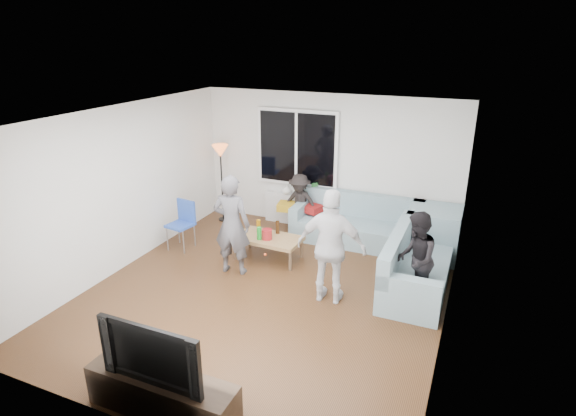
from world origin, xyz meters
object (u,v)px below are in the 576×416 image
at_px(sofa_back_section, 356,220).
at_px(television, 157,349).
at_px(player_left, 232,225).
at_px(coffee_table, 269,248).
at_px(tv_console, 163,394).
at_px(side_chair, 180,226).
at_px(floor_lamp, 222,184).
at_px(player_right, 331,247).
at_px(sofa_right_section, 419,262).
at_px(spectator_right, 415,259).
at_px(spectator_back, 299,204).

bearing_deg(sofa_back_section, television, -97.90).
height_order(sofa_back_section, player_left, player_left).
distance_m(coffee_table, tv_console, 3.58).
distance_m(coffee_table, player_left, 0.94).
xyz_separation_m(side_chair, tv_console, (2.11, -3.30, -0.21)).
relative_size(floor_lamp, player_left, 0.96).
bearing_deg(television, player_right, 72.14).
bearing_deg(sofa_right_section, television, 150.97).
relative_size(sofa_back_section, coffee_table, 2.09).
height_order(side_chair, television, television).
xyz_separation_m(coffee_table, player_left, (-0.32, -0.64, 0.61)).
distance_m(side_chair, player_left, 1.40).
bearing_deg(player_right, coffee_table, -35.37).
bearing_deg(side_chair, floor_lamp, 99.32).
xyz_separation_m(coffee_table, side_chair, (-1.61, -0.24, 0.23)).
height_order(sofa_back_section, floor_lamp, floor_lamp).
xyz_separation_m(side_chair, spectator_right, (4.07, -0.23, 0.25)).
xyz_separation_m(floor_lamp, player_right, (2.98, -2.07, 0.05)).
bearing_deg(floor_lamp, television, -66.12).
height_order(sofa_back_section, sofa_right_section, same).
bearing_deg(sofa_right_section, spectator_right, -180.00).
height_order(sofa_back_section, tv_console, sofa_back_section).
relative_size(coffee_table, television, 0.98).
height_order(coffee_table, side_chair, side_chair).
bearing_deg(coffee_table, spectator_back, 87.57).
relative_size(sofa_back_section, player_right, 1.38).
distance_m(coffee_table, player_right, 1.73).
distance_m(sofa_right_section, floor_lamp, 4.27).
bearing_deg(spectator_right, player_right, -78.49).
height_order(spectator_right, television, spectator_right).
bearing_deg(tv_console, player_left, 105.88).
bearing_deg(coffee_table, spectator_right, -10.68).
relative_size(sofa_back_section, tv_console, 1.44).
distance_m(sofa_right_section, spectator_right, 0.52).
bearing_deg(tv_console, television, 0.00).
relative_size(sofa_right_section, spectator_back, 1.73).
distance_m(floor_lamp, television, 5.21).
bearing_deg(spectator_back, floor_lamp, -175.71).
height_order(sofa_back_section, side_chair, side_chair).
xyz_separation_m(coffee_table, spectator_right, (2.46, -0.46, 0.48)).
xyz_separation_m(sofa_right_section, tv_console, (-1.96, -3.53, -0.20)).
relative_size(side_chair, television, 0.76).
relative_size(sofa_back_section, floor_lamp, 1.47).
distance_m(sofa_back_section, side_chair, 3.13).
bearing_deg(sofa_right_section, coffee_table, 89.84).
bearing_deg(side_chair, tv_console, -48.13).
relative_size(floor_lamp, tv_console, 0.97).
height_order(floor_lamp, spectator_back, floor_lamp).
height_order(coffee_table, spectator_back, spectator_back).
bearing_deg(sofa_back_section, sofa_right_section, -43.60).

